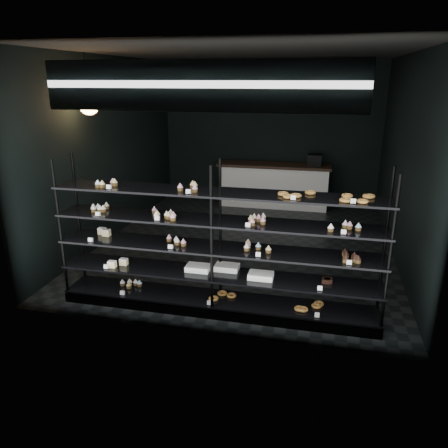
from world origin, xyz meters
name	(u,v)px	position (x,y,z in m)	size (l,w,h in m)	color
room	(248,154)	(0.00, 0.00, 1.60)	(5.01, 6.01, 3.20)	black
display_shelf	(214,264)	(0.03, -2.45, 0.63)	(4.00, 0.50, 1.91)	black
signage	(198,86)	(0.00, -2.93, 2.75)	(3.30, 0.05, 0.50)	#0D1741
pendant_lamp	(89,104)	(-2.18, -1.21, 2.45)	(0.30, 0.30, 0.88)	black
service_counter	(274,185)	(0.19, 2.50, 0.50)	(2.54, 0.65, 1.23)	silver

